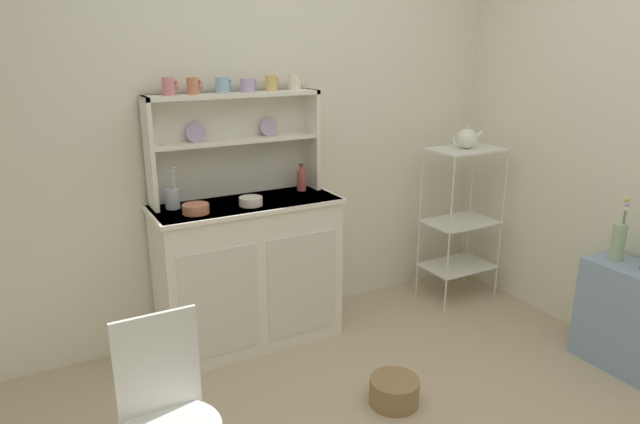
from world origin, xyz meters
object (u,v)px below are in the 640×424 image
at_px(hutch_cabinet, 249,272).
at_px(jam_bottle, 301,180).
at_px(cup_rose_0, 169,86).
at_px(side_shelf_blue, 627,317).
at_px(hutch_shelf_unit, 233,136).
at_px(bakers_rack, 461,211).
at_px(flower_vase, 619,240).
at_px(wire_chair, 166,407).
at_px(bowl_mixing_large, 196,209).
at_px(utensil_jar, 172,198).
at_px(floor_basket, 394,391).
at_px(porcelain_teapot, 467,138).

bearing_deg(hutch_cabinet, jam_bottle, 12.12).
bearing_deg(cup_rose_0, hutch_cabinet, -18.65).
bearing_deg(side_shelf_blue, hutch_shelf_unit, 140.53).
relative_size(bakers_rack, flower_vase, 2.97).
distance_m(wire_chair, bowl_mixing_large, 1.24).
bearing_deg(side_shelf_blue, bowl_mixing_large, 149.79).
xyz_separation_m(bakers_rack, cup_rose_0, (-1.90, 0.25, 0.90)).
distance_m(jam_bottle, utensil_jar, 0.80).
height_order(wire_chair, bowl_mixing_large, bowl_mixing_large).
xyz_separation_m(wire_chair, floor_basket, (1.18, 0.20, -0.45)).
bearing_deg(hutch_shelf_unit, flower_vase, -37.04).
relative_size(side_shelf_blue, flower_vase, 1.64).
distance_m(bakers_rack, wire_chair, 2.54).
height_order(cup_rose_0, jam_bottle, cup_rose_0).
xyz_separation_m(cup_rose_0, jam_bottle, (0.76, -0.04, -0.59)).
bearing_deg(hutch_shelf_unit, bowl_mixing_large, -143.37).
relative_size(wire_chair, porcelain_teapot, 3.76).
height_order(hutch_cabinet, side_shelf_blue, hutch_cabinet).
xyz_separation_m(wire_chair, cup_rose_0, (0.41, 1.27, 1.03)).
bearing_deg(bakers_rack, porcelain_teapot, 180.00).
distance_m(hutch_cabinet, floor_basket, 1.10).
height_order(floor_basket, jam_bottle, jam_bottle).
bearing_deg(porcelain_teapot, jam_bottle, 169.58).
xyz_separation_m(hutch_shelf_unit, jam_bottle, (0.40, -0.08, -0.29)).
relative_size(hutch_cabinet, utensil_jar, 4.61).
distance_m(side_shelf_blue, wire_chair, 2.54).
xyz_separation_m(side_shelf_blue, wire_chair, (-2.52, 0.13, 0.22)).
distance_m(bakers_rack, floor_basket, 1.52).
distance_m(bakers_rack, flower_vase, 1.05).
bearing_deg(wire_chair, hutch_cabinet, 82.33).
relative_size(bowl_mixing_large, utensil_jar, 0.61).
bearing_deg(flower_vase, bowl_mixing_large, 152.33).
xyz_separation_m(bakers_rack, floor_basket, (-1.14, -0.82, -0.58)).
bearing_deg(wire_chair, porcelain_teapot, 50.28).
relative_size(hutch_shelf_unit, side_shelf_blue, 1.69).
bearing_deg(floor_basket, bowl_mixing_large, 129.39).
bearing_deg(side_shelf_blue, cup_rose_0, 146.47).
bearing_deg(bowl_mixing_large, wire_chair, -113.14).
xyz_separation_m(floor_basket, porcelain_teapot, (1.14, 0.82, 1.09)).
bearing_deg(bowl_mixing_large, porcelain_teapot, -1.53).
distance_m(hutch_shelf_unit, utensil_jar, 0.51).
bearing_deg(utensil_jar, cup_rose_0, 48.84).
distance_m(floor_basket, cup_rose_0, 1.98).
bearing_deg(porcelain_teapot, cup_rose_0, 172.65).
height_order(floor_basket, flower_vase, flower_vase).
bearing_deg(bowl_mixing_large, cup_rose_0, 102.93).
distance_m(side_shelf_blue, utensil_jar, 2.62).
bearing_deg(hutch_cabinet, hutch_shelf_unit, 90.00).
bearing_deg(wire_chair, hutch_shelf_unit, 85.75).
height_order(side_shelf_blue, utensil_jar, utensil_jar).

